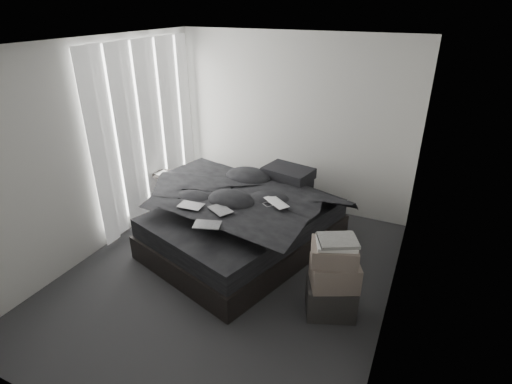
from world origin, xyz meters
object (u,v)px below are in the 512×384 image
at_px(laptop, 273,198).
at_px(box_lower, 331,298).
at_px(side_stand, 167,194).
at_px(bed, 244,236).

xyz_separation_m(laptop, box_lower, (0.94, -0.66, -0.66)).
distance_m(side_stand, box_lower, 3.02).
bearing_deg(side_stand, laptop, -12.03).
bearing_deg(side_stand, bed, -12.64).
height_order(laptop, box_lower, laptop).
relative_size(bed, side_stand, 3.53).
height_order(side_stand, box_lower, side_stand).
bearing_deg(box_lower, bed, 151.72).
relative_size(bed, laptop, 6.24).
xyz_separation_m(bed, laptop, (0.42, -0.07, 0.69)).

